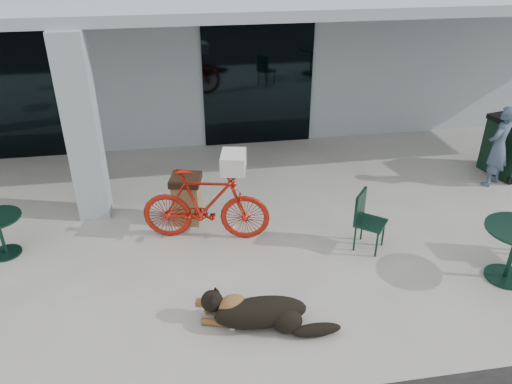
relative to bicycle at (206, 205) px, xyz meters
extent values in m
plane|color=#B2AFA7|center=(-0.35, -1.23, -0.60)|extent=(80.00, 80.00, 0.00)
cube|color=#9EADB3|center=(-0.35, 7.27, 1.65)|extent=(22.00, 7.00, 4.50)
cube|color=black|center=(-3.55, 3.75, 0.75)|extent=(2.80, 0.06, 2.70)
cube|color=black|center=(1.45, 3.75, 0.75)|extent=(2.40, 0.06, 2.70)
cube|color=#9EADB3|center=(-1.85, 1.07, 0.96)|extent=(0.50, 0.50, 3.12)
cube|color=#9EADB3|center=(-0.35, 2.37, 2.61)|extent=(22.00, 2.80, 0.18)
imported|color=#A91C0D|center=(0.00, 0.00, 0.00)|extent=(2.08, 0.97, 1.21)
cube|color=white|center=(0.44, -0.09, 0.75)|extent=(0.45, 0.54, 0.28)
cylinder|color=white|center=(0.15, -2.12, -0.56)|extent=(0.10, 0.10, 0.09)
imported|color=#41546E|center=(5.56, 0.97, 0.18)|extent=(0.68, 0.62, 1.57)
camera|label=1|loc=(-0.31, -6.76, 3.91)|focal=35.00mm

